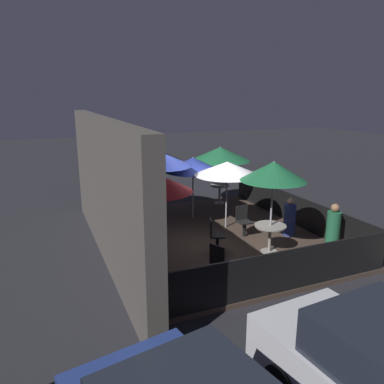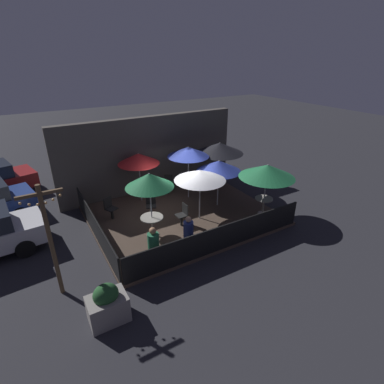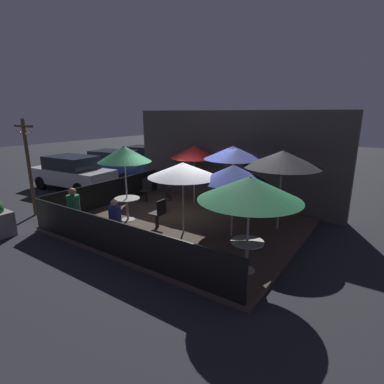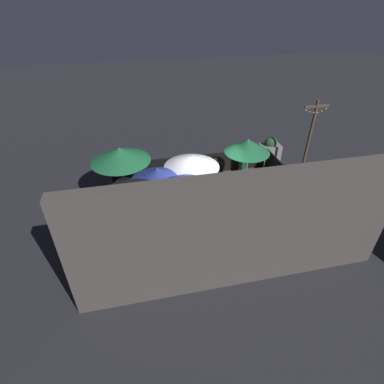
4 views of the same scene
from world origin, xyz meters
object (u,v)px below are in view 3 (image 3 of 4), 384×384
patio_chair_2 (146,189)px  patron_1 (115,221)px  patio_umbrella_1 (250,188)px  patio_umbrella_0 (124,154)px  parked_car_1 (114,165)px  patron_0 (74,212)px  patio_umbrella_3 (233,173)px  patio_chair_0 (166,198)px  light_post (28,162)px  parked_car_0 (72,172)px  patio_chair_3 (226,195)px  patio_chair_1 (158,213)px  patio_umbrella_6 (282,159)px  dining_table_0 (127,203)px  patio_umbrella_2 (233,153)px  patio_umbrella_4 (194,152)px  parked_car_2 (148,159)px  dining_table_1 (247,248)px  patio_umbrella_5 (183,170)px

patio_chair_2 → patron_1: bearing=2.9°
patio_umbrella_1 → patio_umbrella_0: bearing=169.6°
parked_car_1 → patron_0: bearing=-61.3°
patio_chair_2 → patron_0: patron_0 is taller
patio_umbrella_0 → patio_umbrella_3: 3.59m
patio_chair_0 → patio_umbrella_3: bearing=100.1°
light_post → parked_car_0: 3.93m
patio_chair_2 → patio_chair_3: bearing=81.3°
patio_chair_3 → patron_0: bearing=4.4°
patio_chair_1 → parked_car_1: bearing=-34.1°
patio_umbrella_1 → patio_chair_1: (-3.37, 0.91, -1.45)m
patio_umbrella_6 → dining_table_0: patio_umbrella_6 is taller
patio_umbrella_2 → patio_chair_2: bearing=-178.0°
parked_car_1 → patio_umbrella_1: bearing=-38.2°
patio_chair_2 → parked_car_0: parked_car_0 is taller
light_post → patio_umbrella_4: bearing=45.6°
patio_umbrella_1 → patio_chair_3: 4.83m
patio_chair_2 → parked_car_2: size_ratio=0.20×
dining_table_0 → parked_car_0: 5.88m
dining_table_1 → parked_car_2: (-10.17, 7.86, 0.16)m
patio_umbrella_1 → dining_table_0: patio_umbrella_1 is taller
patio_umbrella_0 → parked_car_1: patio_umbrella_0 is taller
patio_umbrella_4 → patio_umbrella_5: (1.46, -2.75, -0.12)m
dining_table_0 → patron_1: 1.51m
patio_chair_1 → parked_car_0: (-6.91, 1.75, 0.23)m
patio_umbrella_3 → patio_chair_1: (-2.17, -0.73, -1.37)m
patio_umbrella_1 → patio_umbrella_5: size_ratio=1.06×
patio_umbrella_3 → patio_chair_0: (-2.94, 0.60, -1.34)m
patio_umbrella_4 → dining_table_0: size_ratio=2.71×
patio_umbrella_5 → light_post: bearing=-165.2°
patio_umbrella_3 → patio_chair_3: patio_umbrella_3 is taller
patio_umbrella_4 → patron_1: size_ratio=1.96×
patio_umbrella_0 → patio_chair_0: 2.25m
patio_chair_2 → patio_chair_1: bearing=23.4°
patio_umbrella_6 → dining_table_0: size_ratio=2.90×
patio_umbrella_6 → parked_car_1: 10.38m
patio_umbrella_6 → patron_1: patio_umbrella_6 is taller
patron_1 → parked_car_2: 10.39m
patio_chair_1 → dining_table_0: bearing=0.0°
patio_umbrella_6 → patio_chair_2: (-5.40, -0.07, -1.68)m
patio_umbrella_4 → parked_car_0: size_ratio=0.51×
parked_car_1 → patio_chair_0: bearing=-37.3°
patio_chair_3 → parked_car_0: parked_car_0 is taller
patio_umbrella_4 → parked_car_1: size_ratio=0.53×
patio_chair_3 → patron_1: bearing=18.5°
patio_umbrella_5 → patio_umbrella_6: patio_umbrella_6 is taller
patio_umbrella_2 → patio_chair_1: bearing=-124.8°
patio_chair_2 → patio_umbrella_0: bearing=0.0°
patio_umbrella_1 → patio_chair_1: bearing=165.0°
patio_umbrella_2 → patio_chair_0: bearing=-161.2°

